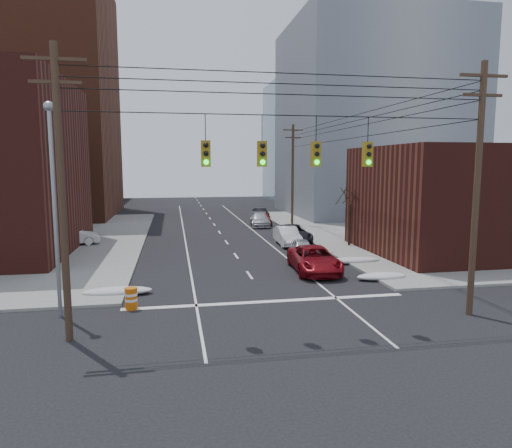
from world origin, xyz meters
name	(u,v)px	position (x,y,z in m)	size (l,w,h in m)	color
ground	(306,356)	(0.00, 0.00, 0.00)	(160.00, 160.00, 0.00)	black
sidewalk_ne	(482,229)	(27.00, 27.00, 0.07)	(40.00, 40.00, 0.15)	gray
building_brick_tall	(11,97)	(-24.00, 48.00, 15.00)	(24.00, 20.00, 30.00)	brown
building_brick_far	(52,168)	(-26.00, 74.00, 6.00)	(22.00, 18.00, 12.00)	#4E1D17
building_office	(371,121)	(22.00, 44.00, 12.50)	(22.00, 20.00, 25.00)	gray
building_glass	(323,142)	(24.00, 70.00, 11.00)	(20.00, 18.00, 22.00)	gray
building_storefront	(476,200)	(18.00, 16.00, 4.00)	(16.00, 12.00, 8.00)	#4E1D17
utility_pole_left	(61,189)	(-8.50, 3.00, 5.78)	(2.20, 0.28, 11.00)	#473323
utility_pole_right	(477,186)	(8.50, 3.00, 5.78)	(2.20, 0.28, 11.00)	#473323
utility_pole_far	(293,173)	(8.50, 34.00, 5.78)	(2.20, 0.28, 11.00)	#473323
traffic_signals	(289,152)	(0.10, 2.97, 7.17)	(17.00, 0.42, 2.02)	black
street_light	(54,192)	(-9.50, 6.00, 5.54)	(0.44, 0.44, 9.32)	gray
bare_tree	(350,219)	(9.59, 20.00, 2.32)	(2.09, 2.20, 4.93)	black
snow_nw	(118,291)	(-7.40, 9.00, 0.21)	(3.50, 1.08, 0.42)	silver
snow_ne	(381,276)	(7.40, 9.50, 0.21)	(3.00, 1.08, 0.42)	silver
snow_east_far	(352,260)	(7.40, 14.00, 0.21)	(4.00, 1.08, 0.42)	silver
red_pickup	(314,259)	(4.15, 12.15, 0.79)	(2.63, 5.71, 1.59)	maroon
parked_car_a	(302,248)	(4.80, 17.14, 0.61)	(1.45, 3.60, 1.23)	#A8A8AC
parked_car_b	(287,236)	(4.87, 21.82, 0.75)	(1.60, 4.58, 1.51)	white
parked_car_c	(293,234)	(5.66, 23.01, 0.76)	(2.51, 5.44, 1.51)	black
parked_car_d	(260,220)	(4.80, 33.71, 0.71)	(1.98, 4.88, 1.42)	#B6B5BA
parked_car_e	(263,218)	(5.39, 35.01, 0.69)	(1.63, 4.06, 1.38)	maroon
parked_car_f	(261,213)	(6.40, 41.55, 0.61)	(1.30, 3.72, 1.22)	black
lot_car_a	(72,236)	(-12.68, 24.20, 0.86)	(1.50, 4.30, 1.42)	silver
lot_car_b	(32,237)	(-15.62, 23.88, 0.91)	(2.52, 5.46, 1.52)	#AFB0B4
lot_car_d	(19,229)	(-18.49, 29.86, 0.86)	(1.68, 4.17, 1.42)	#B3B4B8
construction_barrel	(131,298)	(-6.50, 6.50, 0.52)	(0.67, 0.67, 1.02)	#D65F0B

